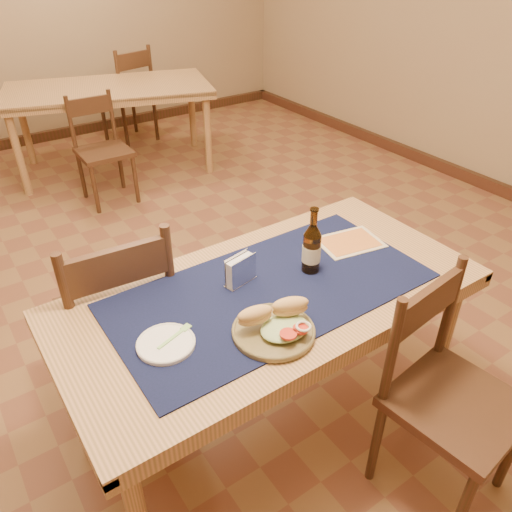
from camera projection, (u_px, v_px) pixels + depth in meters
room at (160, 69)px, 2.06m from camera, size 6.04×7.04×2.84m
main_table at (271, 307)px, 1.92m from camera, size 1.60×0.80×0.75m
placemat at (271, 290)px, 1.87m from camera, size 1.20×0.60×0.01m
baseboard at (186, 318)px, 2.81m from camera, size 6.00×7.00×0.10m
back_table at (109, 96)px, 4.34m from camera, size 1.91×1.33×0.75m
chair_main_far at (119, 316)px, 2.12m from camera, size 0.49×0.49×0.98m
chair_main_near at (447, 394)px, 1.80m from camera, size 0.47×0.47×0.92m
chair_back_near at (102, 148)px, 3.94m from camera, size 0.39×0.39×0.84m
chair_back_far at (129, 94)px, 5.02m from camera, size 0.53×0.53×0.95m
sandwich_plate at (276, 326)px, 1.65m from camera, size 0.28×0.28×0.11m
side_plate at (166, 343)px, 1.61m from camera, size 0.19×0.19×0.02m
fork at (177, 334)px, 1.64m from camera, size 0.14×0.06×0.00m
beer_bottle at (312, 248)px, 1.92m from camera, size 0.07×0.07×0.27m
napkin_holder at (240, 271)px, 1.87m from camera, size 0.14×0.07×0.12m
menu_card at (350, 242)px, 2.14m from camera, size 0.30×0.24×0.01m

